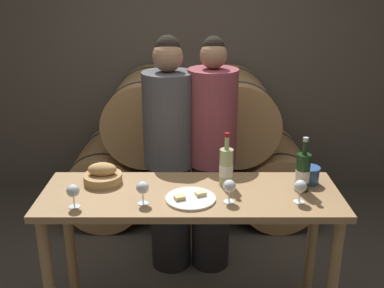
% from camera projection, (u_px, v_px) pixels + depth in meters
% --- Properties ---
extents(stone_wall_back, '(10.00, 0.12, 3.20)m').
position_uv_depth(stone_wall_back, '(193.00, 30.00, 4.29)').
color(stone_wall_back, '#60594F').
rests_on(stone_wall_back, ground_plane).
extents(barrel_stack, '(2.19, 0.96, 1.30)m').
position_uv_depth(barrel_stack, '(192.00, 151.00, 4.08)').
color(barrel_stack, tan).
rests_on(barrel_stack, ground_plane).
extents(tasting_table, '(1.69, 0.56, 0.92)m').
position_uv_depth(tasting_table, '(192.00, 215.00, 2.58)').
color(tasting_table, '#99754C').
rests_on(tasting_table, ground_plane).
extents(person_left, '(0.36, 0.36, 1.72)m').
position_uv_depth(person_left, '(171.00, 157.00, 3.17)').
color(person_left, '#232326').
rests_on(person_left, ground_plane).
extents(person_right, '(0.34, 0.34, 1.71)m').
position_uv_depth(person_right, '(213.00, 158.00, 3.17)').
color(person_right, '#232326').
rests_on(person_right, ground_plane).
extents(wine_bottle_red, '(0.08, 0.08, 0.32)m').
position_uv_depth(wine_bottle_red, '(304.00, 172.00, 2.52)').
color(wine_bottle_red, '#193819').
rests_on(wine_bottle_red, tasting_table).
extents(wine_bottle_white, '(0.08, 0.08, 0.32)m').
position_uv_depth(wine_bottle_white, '(227.00, 167.00, 2.59)').
color(wine_bottle_white, '#ADBC7F').
rests_on(wine_bottle_white, tasting_table).
extents(blue_crock, '(0.12, 0.12, 0.10)m').
position_uv_depth(blue_crock, '(311.00, 174.00, 2.63)').
color(blue_crock, '#335693').
rests_on(blue_crock, tasting_table).
extents(bread_basket, '(0.23, 0.23, 0.13)m').
position_uv_depth(bread_basket, '(104.00, 175.00, 2.64)').
color(bread_basket, tan).
rests_on(bread_basket, tasting_table).
extents(cheese_plate, '(0.28, 0.28, 0.04)m').
position_uv_depth(cheese_plate, '(192.00, 198.00, 2.44)').
color(cheese_plate, white).
rests_on(cheese_plate, tasting_table).
extents(wine_glass_far_left, '(0.07, 0.07, 0.13)m').
position_uv_depth(wine_glass_far_left, '(74.00, 191.00, 2.34)').
color(wine_glass_far_left, white).
rests_on(wine_glass_far_left, tasting_table).
extents(wine_glass_left, '(0.07, 0.07, 0.13)m').
position_uv_depth(wine_glass_left, '(144.00, 188.00, 2.37)').
color(wine_glass_left, white).
rests_on(wine_glass_left, tasting_table).
extents(wine_glass_center, '(0.07, 0.07, 0.13)m').
position_uv_depth(wine_glass_center, '(231.00, 187.00, 2.39)').
color(wine_glass_center, white).
rests_on(wine_glass_center, tasting_table).
extents(wine_glass_right, '(0.07, 0.07, 0.13)m').
position_uv_depth(wine_glass_right, '(302.00, 187.00, 2.39)').
color(wine_glass_right, white).
rests_on(wine_glass_right, tasting_table).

